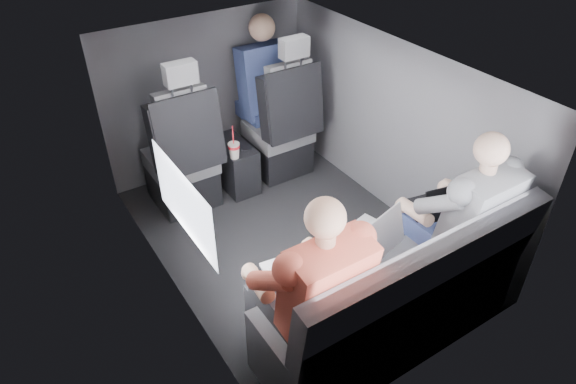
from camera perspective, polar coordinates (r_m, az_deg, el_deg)
floor at (r=3.84m, az=0.38°, el=-5.47°), size 2.60×2.60×0.00m
ceiling at (r=3.12m, az=0.48°, el=13.57°), size 2.60×2.60×0.00m
panel_left at (r=3.12m, az=-13.57°, el=-1.85°), size 0.02×2.60×1.35m
panel_right at (r=3.93m, az=11.55°, el=6.83°), size 0.02×2.60×1.35m
panel_front at (r=4.44m, az=-8.96°, el=10.62°), size 1.80×0.02×1.35m
panel_back at (r=2.68m, az=16.05°, el=-9.71°), size 1.80×0.02×1.35m
side_window at (r=2.76m, az=-11.53°, el=-1.21°), size 0.02×0.75×0.42m
seatbelt at (r=4.08m, az=0.57°, el=10.66°), size 0.35×0.11×0.59m
front_seat_left at (r=4.05m, az=-11.54°, el=3.24°), size 0.52×0.58×1.26m
front_seat_right at (r=4.39m, az=-0.69°, el=6.71°), size 0.52×0.58×1.26m
center_console at (r=4.33m, az=-6.00°, el=3.01°), size 0.24×0.48×0.41m
rear_bench at (r=3.04m, az=11.66°, el=-12.03°), size 1.60×0.57×0.92m
soda_cup at (r=4.01m, az=-6.02°, el=4.68°), size 0.09×0.09×0.28m
laptop_white at (r=2.72m, az=1.01°, el=-8.49°), size 0.32×0.31×0.22m
laptop_silver at (r=2.94m, az=9.22°, el=-4.86°), size 0.40×0.39×0.25m
laptop_black at (r=3.27m, az=16.02°, el=-1.37°), size 0.34×0.33×0.22m
passenger_rear_left at (r=2.60m, az=2.30°, el=-10.76°), size 0.52×0.64×1.26m
passenger_rear_right at (r=3.18m, az=18.26°, el=-2.71°), size 0.52×0.64×1.25m
passenger_front_right at (r=4.42m, az=-2.73°, el=12.11°), size 0.43×0.43×0.90m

